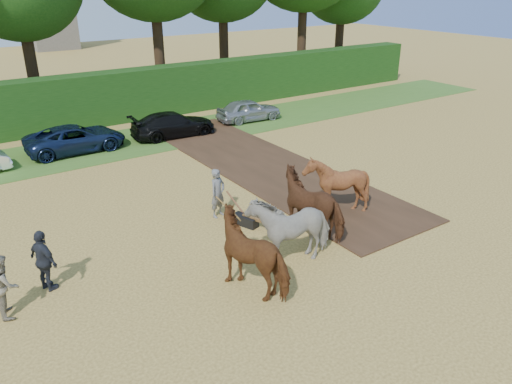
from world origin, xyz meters
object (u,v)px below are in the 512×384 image
(spectator_near, at_px, (4,285))
(plough_team, at_px, (300,213))
(parked_cars, at_px, (85,139))
(spectator_far, at_px, (44,261))

(spectator_near, height_order, plough_team, plough_team)
(plough_team, relative_size, parked_cars, 0.30)
(plough_team, bearing_deg, parked_cars, 102.30)
(plough_team, height_order, parked_cars, plough_team)
(spectator_far, xyz_separation_m, plough_team, (7.55, -1.91, 0.17))
(spectator_far, bearing_deg, parked_cars, -43.99)
(spectator_near, height_order, parked_cars, spectator_near)
(plough_team, xyz_separation_m, parked_cars, (-2.93, 13.45, -0.42))
(spectator_near, distance_m, spectator_far, 1.25)
(parked_cars, bearing_deg, spectator_far, -111.81)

